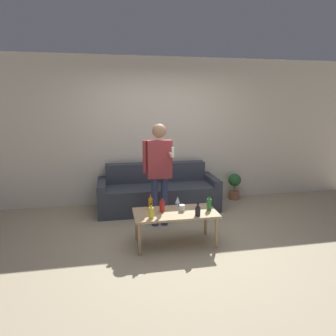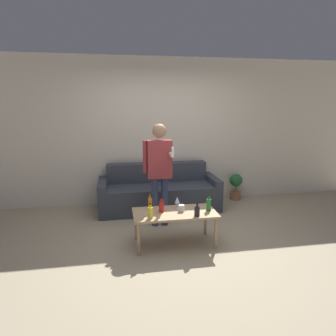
{
  "view_description": "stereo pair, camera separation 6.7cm",
  "coord_description": "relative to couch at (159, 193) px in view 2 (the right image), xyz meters",
  "views": [
    {
      "loc": [
        -0.91,
        -3.62,
        1.86
      ],
      "look_at": [
        -0.11,
        0.56,
        0.95
      ],
      "focal_mm": 32.0,
      "sensor_mm": 36.0,
      "label": 1
    },
    {
      "loc": [
        -0.84,
        -3.63,
        1.86
      ],
      "look_at": [
        -0.11,
        0.56,
        0.95
      ],
      "focal_mm": 32.0,
      "sensor_mm": 36.0,
      "label": 2
    }
  ],
  "objects": [
    {
      "name": "couch",
      "position": [
        0.0,
        0.0,
        0.0
      ],
      "size": [
        2.11,
        0.81,
        0.8
      ],
      "color": "#383D47",
      "rests_on": "ground_plane"
    },
    {
      "name": "potted_plant",
      "position": [
        1.57,
        0.25,
        0.01
      ],
      "size": [
        0.25,
        0.25,
        0.52
      ],
      "color": "#936042",
      "rests_on": "ground_plane"
    },
    {
      "name": "bottle_yellow",
      "position": [
        0.26,
        -1.64,
        0.23
      ],
      "size": [
        0.07,
        0.07,
        0.17
      ],
      "color": "black",
      "rests_on": "coffee_table"
    },
    {
      "name": "ground_plane",
      "position": [
        0.11,
        -1.5,
        -0.29
      ],
      "size": [
        16.0,
        16.0,
        0.0
      ],
      "primitive_type": "plane",
      "color": "tan"
    },
    {
      "name": "bottle_orange",
      "position": [
        -0.17,
        -1.41,
        0.24
      ],
      "size": [
        0.07,
        0.07,
        0.2
      ],
      "color": "#B21E1E",
      "rests_on": "coffee_table"
    },
    {
      "name": "wine_glass_near",
      "position": [
        0.07,
        -1.3,
        0.27
      ],
      "size": [
        0.07,
        0.07,
        0.16
      ],
      "color": "silver",
      "rests_on": "coffee_table"
    },
    {
      "name": "bottle_green",
      "position": [
        -0.3,
        -1.25,
        0.24
      ],
      "size": [
        0.06,
        0.06,
        0.2
      ],
      "color": "orange",
      "rests_on": "coffee_table"
    },
    {
      "name": "coffee_table",
      "position": [
        0.0,
        -1.45,
        0.11
      ],
      "size": [
        1.1,
        0.55,
        0.46
      ],
      "color": "tan",
      "rests_on": "ground_plane"
    },
    {
      "name": "cup_on_table",
      "position": [
        0.1,
        -1.43,
        0.21
      ],
      "size": [
        0.08,
        0.08,
        0.09
      ],
      "color": "white",
      "rests_on": "coffee_table"
    },
    {
      "name": "person_standing_front",
      "position": [
        -0.1,
        -0.77,
        0.65
      ],
      "size": [
        0.44,
        0.4,
        1.58
      ],
      "color": "navy",
      "rests_on": "ground_plane"
    },
    {
      "name": "bottle_dark",
      "position": [
        0.46,
        -1.47,
        0.25
      ],
      "size": [
        0.06,
        0.06,
        0.22
      ],
      "color": "#23752D",
      "rests_on": "coffee_table"
    },
    {
      "name": "wall_back",
      "position": [
        0.11,
        0.45,
        1.06
      ],
      "size": [
        8.0,
        0.06,
        2.7
      ],
      "color": "beige",
      "rests_on": "ground_plane"
    },
    {
      "name": "bottle_red",
      "position": [
        -0.34,
        -1.62,
        0.24
      ],
      "size": [
        0.06,
        0.06,
        0.19
      ],
      "color": "yellow",
      "rests_on": "coffee_table"
    }
  ]
}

